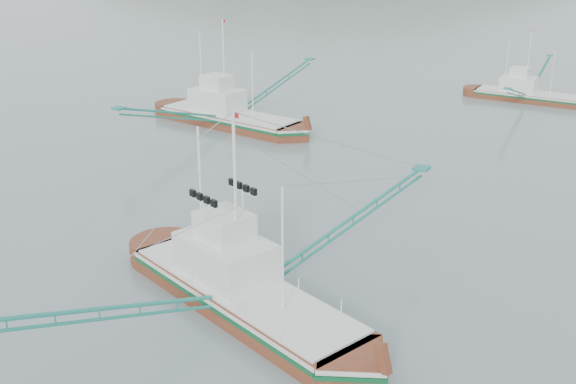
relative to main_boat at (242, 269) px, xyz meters
The scene contains 4 objects.
ground 4.22m from the main_boat, 127.23° to the left, with size 1200.00×1200.00×0.00m, color slate.
main_boat is the anchor object (origin of this frame).
bg_boat_far 54.33m from the main_boat, 86.56° to the left, with size 11.58×20.92×8.46m.
bg_boat_left 35.90m from the main_boat, 124.61° to the left, with size 15.56×27.32×11.11m.
Camera 1 is at (20.38, -30.88, 19.30)m, focal length 45.00 mm.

